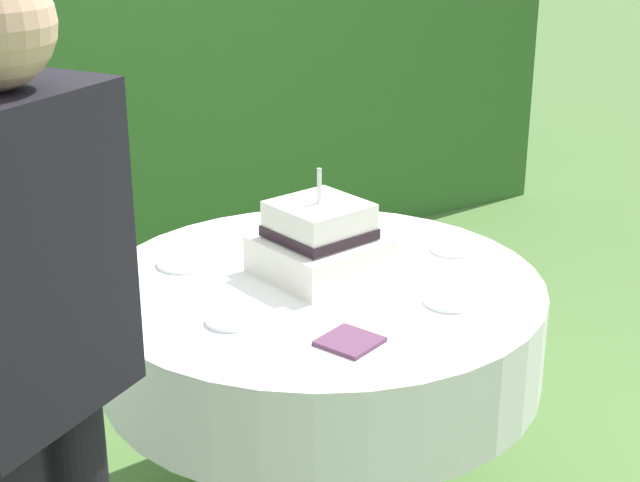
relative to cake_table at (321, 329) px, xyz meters
The scene contains 8 objects.
cake_table is the anchor object (origin of this frame).
wedding_cake 0.23m from the cake_table, 60.70° to the left, with size 0.32×0.32×0.28m.
serving_plate_near 0.37m from the cake_table, 55.88° to the right, with size 0.13×0.13×0.01m, color white.
serving_plate_far 0.40m from the cake_table, 130.93° to the left, with size 0.14×0.14×0.01m, color white.
serving_plate_left 0.35m from the cake_table, 163.13° to the right, with size 0.12×0.12×0.01m, color white.
serving_plate_right 0.45m from the cake_table, ahead, with size 0.13×0.13×0.01m, color white.
napkin_stack 0.38m from the cake_table, 111.93° to the right, with size 0.12×0.12×0.01m, color #603856.
standing_person 1.01m from the cake_table, 153.08° to the right, with size 0.41×0.35×1.60m.
Camera 1 is at (-1.22, -1.92, 1.71)m, focal length 54.59 mm.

